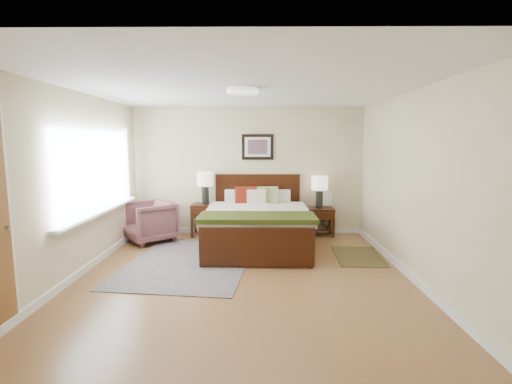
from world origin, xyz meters
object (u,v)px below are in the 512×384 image
Objects in this scene: armchair at (149,222)px; nightstand_right at (319,218)px; lamp_left at (205,182)px; rug_persian at (190,262)px; lamp_right at (320,186)px; bed at (257,217)px; nightstand_left at (205,210)px.

nightstand_right is at bearing 58.05° from armchair.
rug_persian is (-0.01, -1.66, -1.04)m from lamp_left.
nightstand_right is 0.63m from lamp_right.
bed is at bearing -145.07° from lamp_right.
lamp_right is (1.20, 0.84, 0.43)m from bed.
bed is 2.69× the size of armchair.
lamp_left reaches higher than armchair.
armchair is at bearing -171.57° from lamp_right.
bed reaches higher than rug_persian.
bed is at bearing 44.96° from rug_persian.
nightstand_left reaches higher than nightstand_right.
armchair is 0.32× the size of rug_persian.
lamp_left is at bearing 75.79° from armchair.
nightstand_left is at bearing -179.75° from nightstand_right.
nightstand_right is at bearing 0.25° from nightstand_left.
lamp_left is 0.76× the size of armchair.
armchair is at bearing -154.04° from lamp_left.
nightstand_left is 0.78× the size of armchair.
bed is 0.87× the size of rug_persian.
nightstand_right reaches higher than rug_persian.
nightstand_right is 0.91× the size of lamp_right.
bed is at bearing 39.36° from armchair.
nightstand_right is 3.21m from armchair.
nightstand_right is at bearing 42.76° from rug_persian.
bed is at bearing -39.58° from lamp_left.
lamp_left is at bearing 90.00° from nightstand_left.
armchair is at bearing 135.09° from rug_persian.
nightstand_right is at bearing -90.00° from lamp_right.
nightstand_left is 0.25× the size of rug_persian.
nightstand_right is at bearing -0.31° from lamp_left.
nightstand_left is at bearing 74.75° from armchair.
lamp_left is (-1.01, 0.84, 0.51)m from bed.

